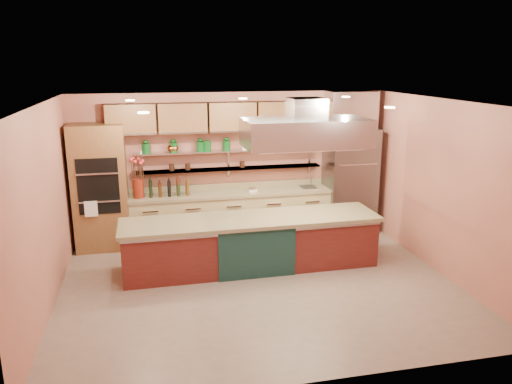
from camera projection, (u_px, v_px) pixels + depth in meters
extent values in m
cube|color=gray|center=(259.00, 285.00, 7.75)|extent=(6.00, 5.00, 0.02)
cube|color=black|center=(259.00, 102.00, 7.03)|extent=(6.00, 5.00, 0.02)
cube|color=#B96D57|center=(231.00, 165.00, 9.75)|extent=(6.00, 0.04, 2.80)
cube|color=#B96D57|center=(314.00, 262.00, 5.03)|extent=(6.00, 0.04, 2.80)
cube|color=#B96D57|center=(44.00, 211.00, 6.77)|extent=(0.04, 5.00, 2.80)
cube|color=#B96D57|center=(441.00, 187.00, 8.01)|extent=(0.04, 5.00, 2.80)
cube|color=brown|center=(100.00, 188.00, 9.00)|extent=(0.95, 0.64, 2.30)
cube|color=slate|center=(350.00, 180.00, 9.99)|extent=(0.95, 0.72, 2.10)
cube|color=tan|center=(231.00, 215.00, 9.70)|extent=(3.84, 0.64, 0.93)
cube|color=#B4B6BB|center=(229.00, 169.00, 9.63)|extent=(3.60, 0.26, 0.03)
cube|color=#B4B6BB|center=(229.00, 151.00, 9.54)|extent=(3.60, 0.26, 0.03)
cube|color=brown|center=(232.00, 117.00, 9.34)|extent=(4.60, 0.36, 0.55)
cube|color=#B4B6BB|center=(306.00, 133.00, 8.02)|extent=(2.00, 1.00, 0.45)
cube|color=#FFE5A5|center=(256.00, 103.00, 7.23)|extent=(4.00, 2.80, 0.02)
cube|color=maroon|center=(251.00, 243.00, 8.30)|extent=(4.17, 0.94, 0.87)
cylinder|color=maroon|center=(138.00, 188.00, 9.13)|extent=(0.23, 0.23, 0.35)
cube|color=black|center=(169.00, 189.00, 9.25)|extent=(0.82, 0.35, 0.26)
cube|color=white|center=(253.00, 189.00, 9.61)|extent=(0.16, 0.12, 0.09)
cylinder|color=silver|center=(311.00, 181.00, 9.93)|extent=(0.04, 0.04, 0.22)
ellipsoid|color=#AF6228|center=(172.00, 148.00, 9.30)|extent=(0.19, 0.19, 0.15)
cylinder|color=#0F4818|center=(207.00, 146.00, 9.42)|extent=(0.20, 0.20, 0.19)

